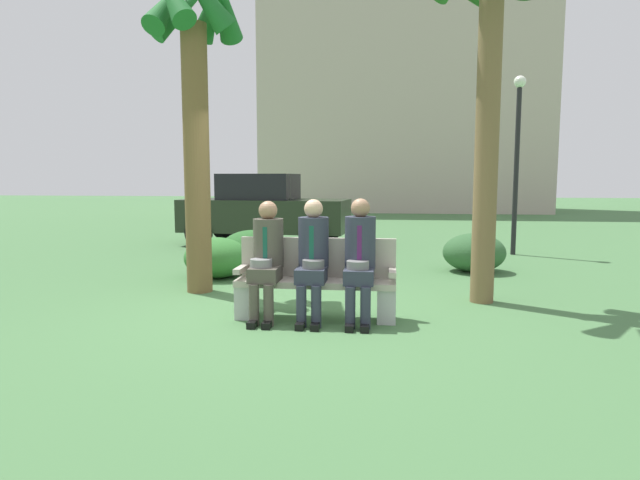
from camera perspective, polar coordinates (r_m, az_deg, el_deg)
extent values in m
plane|color=#467343|center=(6.29, -3.15, -8.01)|extent=(80.00, 80.00, 0.00)
cube|color=#B7AD9E|center=(6.08, -0.47, -4.51)|extent=(1.78, 0.44, 0.07)
cube|color=#B7AD9E|center=(6.22, -0.24, -1.82)|extent=(1.78, 0.06, 0.45)
cube|color=#B7AD9E|center=(6.22, -8.29, -3.05)|extent=(0.08, 0.44, 0.06)
cube|color=#B7AD9E|center=(6.00, 7.64, -3.39)|extent=(0.08, 0.44, 0.06)
cube|color=silver|center=(6.28, -7.70, -6.31)|extent=(0.20, 0.37, 0.38)
cube|color=silver|center=(6.07, 7.02, -6.73)|extent=(0.20, 0.37, 0.38)
cube|color=#4C473D|center=(5.99, -5.83, -3.59)|extent=(0.32, 0.38, 0.16)
cylinder|color=#4C473D|center=(5.89, -6.97, -6.81)|extent=(0.11, 0.11, 0.45)
cylinder|color=#4C473D|center=(5.85, -5.44, -6.88)|extent=(0.11, 0.11, 0.45)
cube|color=black|center=(5.88, -7.09, -8.75)|extent=(0.09, 0.22, 0.07)
cube|color=black|center=(5.84, -5.55, -8.82)|extent=(0.09, 0.22, 0.07)
cylinder|color=#4C473D|center=(6.12, -5.47, -0.30)|extent=(0.34, 0.34, 0.55)
cube|color=#144C3D|center=(5.96, -5.81, -0.30)|extent=(0.05, 0.01, 0.35)
sphere|color=#9E7556|center=(6.09, -5.50, 3.14)|extent=(0.21, 0.21, 0.21)
cylinder|color=gray|center=(5.96, -6.22, -2.43)|extent=(0.24, 0.24, 0.09)
cube|color=#2D3342|center=(5.89, -0.93, -3.72)|extent=(0.32, 0.38, 0.16)
cylinder|color=#2D3342|center=(5.78, -1.98, -7.00)|extent=(0.11, 0.11, 0.45)
cylinder|color=#2D3342|center=(5.76, -0.40, -7.05)|extent=(0.11, 0.11, 0.45)
cube|color=black|center=(5.77, -2.07, -8.97)|extent=(0.09, 0.22, 0.07)
cube|color=black|center=(5.75, -0.48, -9.03)|extent=(0.09, 0.22, 0.07)
cylinder|color=#2D3342|center=(6.03, -0.69, -0.27)|extent=(0.34, 0.34, 0.57)
cube|color=#144C3D|center=(5.87, -0.91, -0.27)|extent=(0.05, 0.01, 0.36)
sphere|color=tan|center=(6.00, -0.69, 3.32)|extent=(0.21, 0.21, 0.21)
cylinder|color=slate|center=(5.85, -0.70, -2.55)|extent=(0.24, 0.24, 0.09)
cube|color=#2D3342|center=(5.84, 4.13, -3.82)|extent=(0.32, 0.38, 0.16)
cylinder|color=#2D3342|center=(5.73, 3.20, -7.15)|extent=(0.11, 0.11, 0.45)
cylinder|color=#2D3342|center=(5.72, 4.81, -7.18)|extent=(0.11, 0.11, 0.45)
cube|color=black|center=(5.72, 3.15, -9.14)|extent=(0.09, 0.22, 0.07)
cube|color=black|center=(5.71, 4.77, -9.18)|extent=(0.09, 0.22, 0.07)
cylinder|color=#2D3342|center=(5.98, 4.26, -0.29)|extent=(0.34, 0.34, 0.58)
cube|color=#4C1951|center=(5.82, 4.18, -0.29)|extent=(0.05, 0.01, 0.37)
sphere|color=#9E7556|center=(5.95, 4.29, 3.39)|extent=(0.21, 0.21, 0.21)
cylinder|color=slate|center=(5.81, 4.00, -2.64)|extent=(0.24, 0.24, 0.09)
cylinder|color=brown|center=(7.64, -12.86, 8.13)|extent=(0.35, 0.35, 3.63)
cone|color=#1F692A|center=(7.87, -10.12, 23.42)|extent=(0.37, 1.05, 0.95)
cone|color=#1F692A|center=(8.16, -11.19, 23.44)|extent=(0.89, 0.82, 1.07)
cone|color=#1F692A|center=(8.34, -14.29, 22.51)|extent=(0.98, 0.90, 0.98)
cone|color=#1F692A|center=(8.18, -15.69, 22.99)|extent=(0.50, 1.02, 1.02)
cylinder|color=brown|center=(7.13, 17.17, 9.68)|extent=(0.29, 0.29, 4.01)
ellipsoid|color=#2A6129|center=(9.29, -7.14, -1.11)|extent=(1.12, 1.03, 0.70)
ellipsoid|color=#357731|center=(8.74, -10.83, -1.84)|extent=(1.03, 0.95, 0.65)
ellipsoid|color=#315D32|center=(9.51, 15.94, -1.28)|extent=(1.04, 0.96, 0.65)
cube|color=#232D1E|center=(12.94, -5.77, 2.61)|extent=(4.01, 1.87, 0.76)
cube|color=black|center=(12.95, -6.44, 5.62)|extent=(1.80, 1.49, 0.60)
cylinder|color=black|center=(13.39, 0.84, 1.14)|extent=(0.65, 0.19, 0.64)
cylinder|color=black|center=(11.87, -0.59, 0.45)|extent=(0.65, 0.19, 0.64)
cylinder|color=black|center=(14.16, -10.08, 1.33)|extent=(0.65, 0.19, 0.64)
cylinder|color=black|center=(12.73, -12.68, 0.70)|extent=(0.65, 0.19, 0.64)
cylinder|color=black|center=(11.83, 19.97, 6.70)|extent=(0.10, 0.10, 3.39)
sphere|color=white|center=(11.99, 20.32, 15.39)|extent=(0.24, 0.24, 0.24)
cube|color=#BCAB9D|center=(27.99, 8.70, 17.49)|extent=(13.18, 6.01, 13.86)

